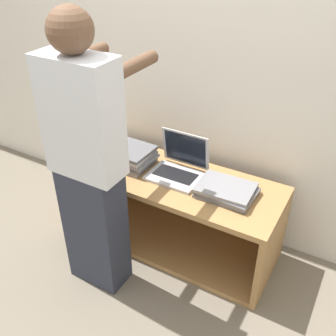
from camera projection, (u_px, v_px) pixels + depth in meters
name	position (u px, v px, depth m)	size (l,w,h in m)	color
ground_plane	(154.00, 267.00, 2.59)	(12.00, 12.00, 0.00)	#756B5B
wall_back	(205.00, 61.00, 2.42)	(8.00, 0.05, 2.40)	silver
cart	(178.00, 207.00, 2.68)	(1.38, 0.55, 0.55)	#A87A47
laptop_open	(178.00, 167.00, 2.50)	(0.33, 0.29, 0.26)	#B7B7BC
laptop_stack_left	(127.00, 155.00, 2.61)	(0.35, 0.27, 0.12)	gray
laptop_stack_right	(226.00, 191.00, 2.32)	(0.35, 0.26, 0.06)	slate
person	(89.00, 166.00, 2.10)	(0.40, 0.53, 1.64)	#2D3342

